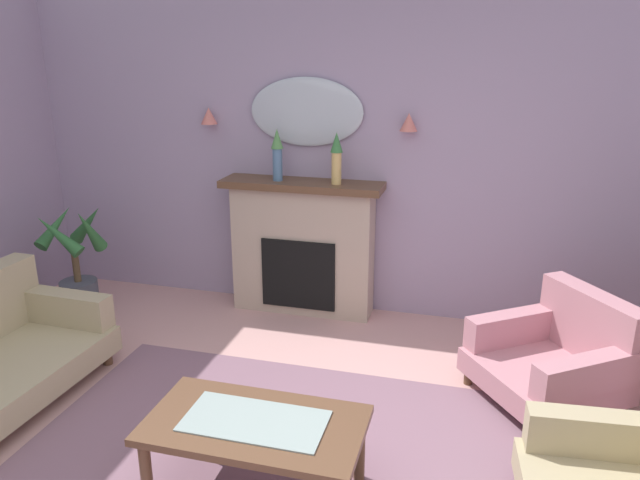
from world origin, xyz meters
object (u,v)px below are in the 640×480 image
at_px(fireplace, 303,249).
at_px(potted_plant_corner_palm, 77,265).
at_px(wall_sconce_right, 409,122).
at_px(coffee_table, 255,431).
at_px(wall_sconce_left, 209,116).
at_px(mantel_vase_right, 277,152).
at_px(armchair_beside_couch, 558,355).
at_px(wall_mirror, 306,112).
at_px(mantel_vase_centre, 337,156).

height_order(fireplace, potted_plant_corner_palm, fireplace).
height_order(wall_sconce_right, coffee_table, wall_sconce_right).
bearing_deg(wall_sconce_left, wall_sconce_right, 0.00).
distance_m(wall_sconce_left, coffee_table, 2.98).
relative_size(fireplace, potted_plant_corner_palm, 1.40).
relative_size(fireplace, mantel_vase_right, 3.18).
distance_m(mantel_vase_right, coffee_table, 2.55).
xyz_separation_m(coffee_table, potted_plant_corner_palm, (-2.31, 1.76, 0.05)).
relative_size(mantel_vase_right, armchair_beside_couch, 0.38).
xyz_separation_m(wall_mirror, coffee_table, (0.43, -2.42, -1.33)).
bearing_deg(fireplace, mantel_vase_centre, -5.39).
distance_m(wall_mirror, coffee_table, 2.80).
height_order(wall_mirror, armchair_beside_couch, wall_mirror).
relative_size(wall_sconce_left, wall_sconce_right, 1.00).
bearing_deg(potted_plant_corner_palm, wall_sconce_right, 12.75).
bearing_deg(wall_sconce_left, fireplace, -6.16).
relative_size(wall_mirror, armchair_beside_couch, 0.85).
bearing_deg(mantel_vase_right, mantel_vase_centre, 0.00).
bearing_deg(wall_mirror, potted_plant_corner_palm, -160.43).
xyz_separation_m(wall_sconce_right, armchair_beside_couch, (1.16, -0.99, -1.35)).
distance_m(coffee_table, potted_plant_corner_palm, 2.90).
bearing_deg(potted_plant_corner_palm, mantel_vase_centre, 12.86).
height_order(fireplace, mantel_vase_right, mantel_vase_right).
distance_m(mantel_vase_right, armchair_beside_couch, 2.61).
relative_size(wall_sconce_right, coffee_table, 0.13).
relative_size(coffee_table, potted_plant_corner_palm, 1.13).
height_order(mantel_vase_right, armchair_beside_couch, mantel_vase_right).
bearing_deg(coffee_table, armchair_beside_couch, 41.25).
relative_size(fireplace, wall_sconce_right, 9.71).
bearing_deg(coffee_table, mantel_vase_centre, 93.38).
relative_size(armchair_beside_couch, potted_plant_corner_palm, 1.17).
height_order(wall_mirror, potted_plant_corner_palm, wall_mirror).
bearing_deg(armchair_beside_couch, fireplace, 155.83).
bearing_deg(potted_plant_corner_palm, coffee_table, -37.24).
bearing_deg(wall_sconce_left, coffee_table, -61.60).
relative_size(wall_mirror, wall_sconce_left, 6.86).
distance_m(fireplace, wall_sconce_left, 1.38).
distance_m(mantel_vase_centre, wall_sconce_right, 0.62).
relative_size(wall_sconce_left, coffee_table, 0.13).
height_order(fireplace, wall_mirror, wall_mirror).
xyz_separation_m(fireplace, coffee_table, (0.43, -2.28, -0.19)).
bearing_deg(wall_sconce_right, coffee_table, -99.96).
relative_size(fireplace, wall_sconce_left, 9.71).
bearing_deg(coffee_table, wall_sconce_right, 80.04).
bearing_deg(armchair_beside_couch, wall_mirror, 152.55).
distance_m(mantel_vase_centre, potted_plant_corner_palm, 2.43).
distance_m(fireplace, wall_mirror, 1.15).
relative_size(mantel_vase_right, mantel_vase_centre, 1.02).
distance_m(fireplace, mantel_vase_right, 0.85).
bearing_deg(mantel_vase_centre, wall_mirror, 150.46).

